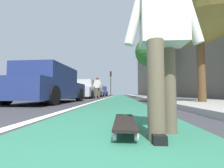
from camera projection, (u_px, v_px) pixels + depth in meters
name	position (u px, v px, depth m)	size (l,w,h in m)	color
ground_plane	(119.00, 99.00, 10.39)	(80.00, 80.00, 0.00)	#38383D
bike_lane_paint	(120.00, 96.00, 24.34)	(56.00, 1.94, 0.00)	#2D7256
lane_stripe_white	(112.00, 96.00, 20.41)	(52.00, 0.16, 0.01)	silver
sidewalk_curb	(145.00, 96.00, 18.18)	(52.00, 3.20, 0.12)	#9E9B93
building_facade	(157.00, 50.00, 22.47)	(40.00, 1.20, 13.97)	#655D53
skateboard	(125.00, 122.00, 1.49)	(0.84, 0.21, 0.11)	white
skater_person	(162.00, 32.00, 1.37)	(0.46, 0.72, 1.64)	brown
parked_car_near	(49.00, 85.00, 6.15)	(4.35, 2.02, 1.48)	navy
parked_car_mid	(85.00, 90.00, 12.50)	(4.28, 2.09, 1.47)	#B7B7BC
parked_car_far	(95.00, 91.00, 18.02)	(4.33, 1.87, 1.47)	tan
parked_car_end	(101.00, 91.00, 23.92)	(4.58, 2.09, 1.48)	navy
traffic_light	(111.00, 79.00, 24.65)	(0.33, 0.28, 4.03)	#2D2D2D
street_tree_near	(199.00, 5.00, 4.96)	(2.63, 2.63, 4.63)	brown
street_tree_mid	(151.00, 52.00, 12.92)	(2.66, 2.66, 5.33)	brown
pedestrian_distant	(97.00, 86.00, 11.73)	(0.47, 0.73, 1.67)	brown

